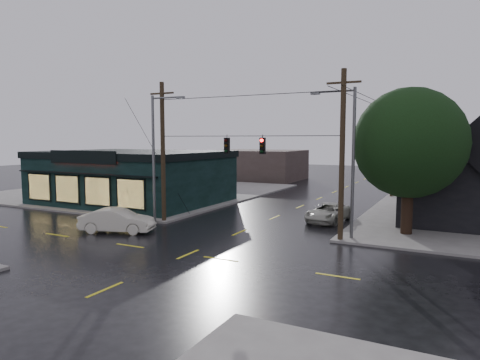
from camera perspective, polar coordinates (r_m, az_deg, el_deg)
The scene contains 15 objects.
ground_plane at distance 23.21m, azimuth -6.94°, elevation -9.81°, with size 160.00×160.00×0.00m, color black.
sidewalk_nw at distance 50.81m, azimuth -13.02°, elevation -1.45°, with size 28.00×28.00×0.15m, color slate.
pizza_shop at distance 41.99m, azimuth -14.08°, elevation 0.49°, with size 16.30×12.34×4.90m.
corner_tree at distance 28.57m, azimuth 21.66°, elevation 4.58°, with size 6.87×6.87×9.15m.
utility_pole_nw at distance 32.06m, azimuth -10.08°, elevation -5.57°, with size 2.00×0.32×10.15m, color black, non-canonical shape.
utility_pole_ne at distance 26.46m, azimuth 13.20°, elevation -8.00°, with size 2.00×0.32×10.15m, color black, non-canonical shape.
utility_pole_far_a at distance 47.31m, azimuth 19.51°, elevation -2.23°, with size 2.00×0.32×9.65m, color black, non-canonical shape.
utility_pole_far_b at distance 67.07m, azimuth 21.80°, elevation -0.10°, with size 2.00×0.32×9.15m, color black, non-canonical shape.
utility_pole_far_c at distance 86.94m, azimuth 23.04°, elevation 1.05°, with size 2.00×0.32×9.15m, color black, non-canonical shape.
span_signal_assembly at distance 27.96m, azimuth 0.58°, elevation 4.66°, with size 13.00×0.48×1.23m.
streetlight_nw at distance 31.70m, azimuth -11.29°, elevation -5.72°, with size 5.40×0.30×9.15m, color slate, non-canonical shape.
streetlight_ne at distance 27.02m, azimuth 14.60°, elevation -7.75°, with size 5.40×0.30×9.15m, color slate, non-canonical shape.
bg_building_west at distance 64.39m, azimuth 2.68°, elevation 2.03°, with size 12.00×10.00×4.40m, color #3E312D.
sedan_cream at distance 29.22m, azimuth -16.06°, elevation -5.21°, with size 1.67×4.78×1.58m, color beige.
suv_silver at distance 32.38m, azimuth 11.68°, elevation -4.27°, with size 2.25×4.87×1.35m, color #B2B3A5.
Camera 1 is at (12.59, -18.51, 6.12)m, focal length 32.00 mm.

